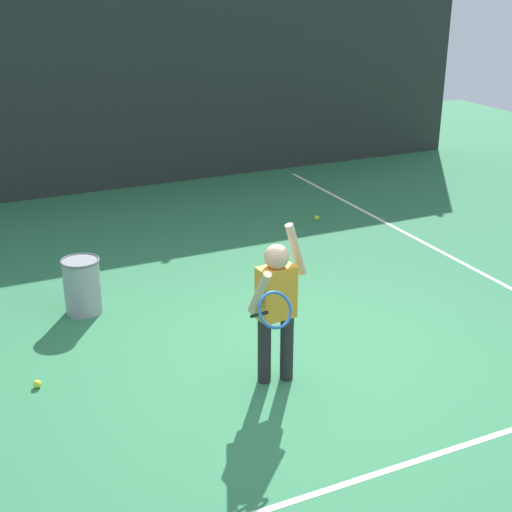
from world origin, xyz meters
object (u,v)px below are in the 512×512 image
object	(u,v)px
tennis_player	(276,302)
tennis_ball_1	(317,218)
tennis_ball_0	(37,384)
ball_hopper	(82,285)

from	to	relation	value
tennis_player	tennis_ball_1	size ratio (longest dim) A/B	20.46
tennis_player	tennis_ball_0	xyz separation A→B (m)	(-1.81, 0.73, -0.69)
ball_hopper	tennis_player	bearing A→B (deg)	-59.56
tennis_player	tennis_ball_1	world-z (taller)	tennis_player
ball_hopper	tennis_ball_1	world-z (taller)	ball_hopper
tennis_ball_1	tennis_ball_0	bearing A→B (deg)	-146.87
ball_hopper	tennis_ball_1	size ratio (longest dim) A/B	8.52
tennis_player	tennis_ball_0	world-z (taller)	tennis_player
ball_hopper	tennis_ball_0	size ratio (longest dim) A/B	8.52
tennis_player	tennis_ball_0	size ratio (longest dim) A/B	20.46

